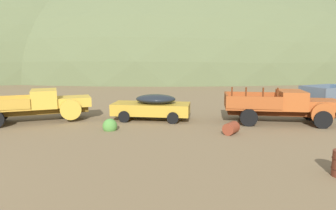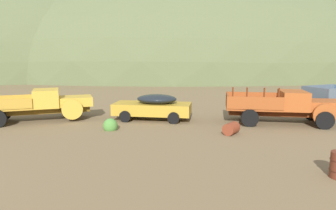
# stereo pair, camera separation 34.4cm
# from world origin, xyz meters

# --- Properties ---
(hill_center) EXTENTS (110.77, 73.22, 44.33)m
(hill_center) POSITION_xyz_m (20.88, 65.86, 0.00)
(hill_center) COLOR #56603D
(hill_center) RESTS_ON ground
(truck_faded_yellow) EXTENTS (6.69, 3.48, 1.89)m
(truck_faded_yellow) POSITION_xyz_m (2.51, 10.56, 1.01)
(truck_faded_yellow) COLOR brown
(truck_faded_yellow) RESTS_ON ground
(car_mustard) EXTENTS (5.19, 2.97, 1.57)m
(car_mustard) POSITION_xyz_m (8.82, 10.26, 0.82)
(car_mustard) COLOR #B28928
(car_mustard) RESTS_ON ground
(truck_oxide_orange) EXTENTS (6.64, 3.74, 2.16)m
(truck_oxide_orange) POSITION_xyz_m (16.79, 8.37, 1.01)
(truck_oxide_orange) COLOR #51220D
(truck_oxide_orange) RESTS_ON ground
(oil_drum_tipped) EXTENTS (1.00, 1.01, 0.60)m
(oil_drum_tipped) POSITION_xyz_m (12.69, 6.30, 0.30)
(oil_drum_tipped) COLOR brown
(oil_drum_tipped) RESTS_ON ground
(bush_lone_scrub) EXTENTS (0.76, 0.73, 0.81)m
(bush_lone_scrub) POSITION_xyz_m (6.64, 7.83, 0.19)
(bush_lone_scrub) COLOR #4C8438
(bush_lone_scrub) RESTS_ON ground
(bush_near_barrel) EXTENTS (0.95, 0.71, 0.61)m
(bush_near_barrel) POSITION_xyz_m (17.23, 13.35, 0.16)
(bush_near_barrel) COLOR olive
(bush_near_barrel) RESTS_ON ground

